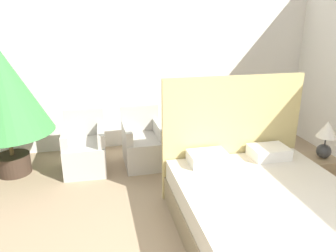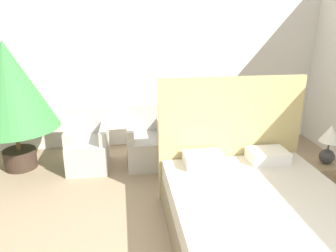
{
  "view_description": "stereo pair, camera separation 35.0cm",
  "coord_description": "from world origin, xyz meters",
  "px_view_note": "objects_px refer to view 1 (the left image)",
  "views": [
    {
      "loc": [
        -0.91,
        -1.47,
        2.29
      ],
      "look_at": [
        0.05,
        2.72,
        0.8
      ],
      "focal_mm": 35.0,
      "sensor_mm": 36.0,
      "label": 1
    },
    {
      "loc": [
        -0.56,
        -1.54,
        2.29
      ],
      "look_at": [
        0.05,
        2.72,
        0.8
      ],
      "focal_mm": 35.0,
      "sensor_mm": 36.0,
      "label": 2
    }
  ],
  "objects_px": {
    "bed": "(264,206)",
    "nightstand": "(318,174)",
    "armchair_near_window_left": "(85,152)",
    "table_lamp": "(326,136)",
    "potted_palm": "(1,91)",
    "armchair_near_window_right": "(144,147)"
  },
  "relations": [
    {
      "from": "bed",
      "to": "nightstand",
      "type": "height_order",
      "value": "bed"
    },
    {
      "from": "armchair_near_window_left",
      "to": "nightstand",
      "type": "relative_size",
      "value": 1.86
    },
    {
      "from": "bed",
      "to": "potted_palm",
      "type": "xyz_separation_m",
      "value": [
        -2.94,
        2.11,
        0.94
      ]
    },
    {
      "from": "armchair_near_window_left",
      "to": "nightstand",
      "type": "distance_m",
      "value": 3.34
    },
    {
      "from": "bed",
      "to": "nightstand",
      "type": "xyz_separation_m",
      "value": [
        1.18,
        0.68,
        -0.09
      ]
    },
    {
      "from": "bed",
      "to": "potted_palm",
      "type": "distance_m",
      "value": 3.74
    },
    {
      "from": "armchair_near_window_left",
      "to": "nightstand",
      "type": "bearing_deg",
      "value": -21.72
    },
    {
      "from": "armchair_near_window_left",
      "to": "potted_palm",
      "type": "xyz_separation_m",
      "value": [
        -1.05,
        0.12,
        0.97
      ]
    },
    {
      "from": "bed",
      "to": "armchair_near_window_right",
      "type": "distance_m",
      "value": 2.23
    },
    {
      "from": "bed",
      "to": "nightstand",
      "type": "relative_size",
      "value": 4.28
    },
    {
      "from": "armchair_near_window_right",
      "to": "potted_palm",
      "type": "relative_size",
      "value": 0.45
    },
    {
      "from": "armchair_near_window_left",
      "to": "potted_palm",
      "type": "distance_m",
      "value": 1.44
    },
    {
      "from": "potted_palm",
      "to": "armchair_near_window_left",
      "type": "bearing_deg",
      "value": -6.38
    },
    {
      "from": "bed",
      "to": "armchair_near_window_left",
      "type": "bearing_deg",
      "value": 133.46
    },
    {
      "from": "armchair_near_window_right",
      "to": "potted_palm",
      "type": "height_order",
      "value": "potted_palm"
    },
    {
      "from": "armchair_near_window_left",
      "to": "table_lamp",
      "type": "height_order",
      "value": "table_lamp"
    },
    {
      "from": "bed",
      "to": "table_lamp",
      "type": "bearing_deg",
      "value": 29.09
    },
    {
      "from": "potted_palm",
      "to": "bed",
      "type": "bearing_deg",
      "value": -35.66
    },
    {
      "from": "nightstand",
      "to": "table_lamp",
      "type": "distance_m",
      "value": 0.54
    },
    {
      "from": "nightstand",
      "to": "potted_palm",
      "type": "bearing_deg",
      "value": 160.81
    },
    {
      "from": "bed",
      "to": "potted_palm",
      "type": "bearing_deg",
      "value": 144.34
    },
    {
      "from": "potted_palm",
      "to": "table_lamp",
      "type": "height_order",
      "value": "potted_palm"
    }
  ]
}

